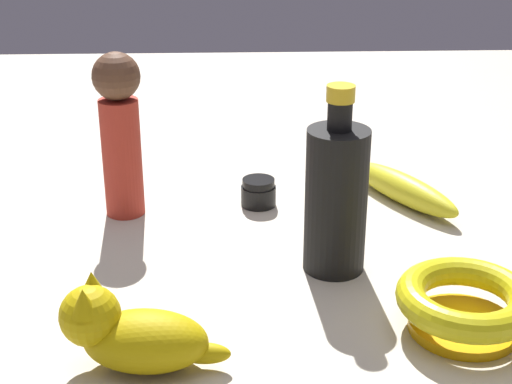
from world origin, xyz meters
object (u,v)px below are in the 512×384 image
(banana, at_px, (403,189))
(nail_polish_jar, at_px, (258,192))
(bowl, at_px, (465,303))
(cat_figurine, at_px, (130,332))
(bottle_tall, at_px, (336,197))
(person_figure_adult, at_px, (120,130))

(banana, xyz_separation_m, nail_polish_jar, (0.00, -0.19, -0.00))
(nail_polish_jar, relative_size, bowl, 0.34)
(cat_figurine, distance_m, bottle_tall, 0.28)
(cat_figurine, xyz_separation_m, banana, (-0.35, 0.32, -0.02))
(banana, bearing_deg, bowl, -31.78)
(banana, bearing_deg, cat_figurine, -73.34)
(banana, bearing_deg, person_figure_adult, -117.76)
(nail_polish_jar, bearing_deg, bottle_tall, 24.18)
(bottle_tall, bearing_deg, cat_figurine, -49.37)
(bottle_tall, distance_m, bowl, 0.18)
(person_figure_adult, bearing_deg, nail_polish_jar, 95.91)
(cat_figurine, height_order, nail_polish_jar, cat_figurine)
(nail_polish_jar, xyz_separation_m, bowl, (0.30, 0.19, 0.01))
(person_figure_adult, xyz_separation_m, bowl, (0.28, 0.36, -0.08))
(cat_figurine, relative_size, person_figure_adult, 0.73)
(person_figure_adult, distance_m, bottle_tall, 0.29)
(person_figure_adult, xyz_separation_m, banana, (-0.02, 0.37, -0.09))
(cat_figurine, height_order, person_figure_adult, person_figure_adult)
(cat_figurine, height_order, banana, cat_figurine)
(cat_figurine, bearing_deg, bottle_tall, 130.63)
(person_figure_adult, relative_size, bowl, 1.56)
(cat_figurine, distance_m, nail_polish_jar, 0.37)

